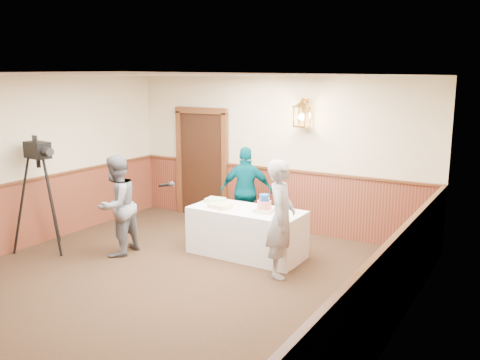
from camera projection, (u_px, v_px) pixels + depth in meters
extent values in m
plane|color=black|center=(151.00, 293.00, 6.65)|extent=(7.00, 7.00, 0.00)
cube|color=beige|center=(275.00, 153.00, 9.30)|extent=(6.00, 0.02, 2.80)
cube|color=beige|center=(0.00, 167.00, 7.88)|extent=(0.02, 7.00, 2.80)
cube|color=beige|center=(387.00, 224.00, 4.85)|extent=(0.02, 7.00, 2.80)
cube|color=white|center=(143.00, 75.00, 6.09)|extent=(6.00, 7.00, 0.02)
cube|color=#582419|center=(274.00, 199.00, 9.46)|extent=(5.98, 0.04, 1.10)
cube|color=#582419|center=(6.00, 220.00, 8.04)|extent=(0.04, 6.98, 1.10)
cube|color=#582419|center=(380.00, 306.00, 5.03)|extent=(0.04, 6.98, 1.10)
cube|color=#572E17|center=(274.00, 169.00, 9.33)|extent=(5.98, 0.07, 0.04)
cube|color=black|center=(202.00, 165.00, 10.14)|extent=(1.00, 0.06, 2.10)
cube|color=white|center=(247.00, 232.00, 8.00)|extent=(1.80, 0.80, 0.75)
cube|color=beige|center=(264.00, 210.00, 7.74)|extent=(0.29, 0.29, 0.05)
cylinder|color=#E30100|center=(264.00, 205.00, 7.72)|extent=(0.22, 0.22, 0.13)
cylinder|color=#19459C|center=(264.00, 198.00, 7.70)|extent=(0.15, 0.15, 0.10)
cube|color=#D1B67C|center=(220.00, 206.00, 7.98)|extent=(0.37, 0.30, 0.07)
cube|color=#BBE2A0|center=(215.00, 200.00, 8.36)|extent=(0.31, 0.26, 0.07)
imported|color=slate|center=(117.00, 205.00, 7.96)|extent=(0.68, 0.83, 1.60)
cylinder|color=black|center=(165.00, 185.00, 7.34)|extent=(0.23, 0.06, 0.09)
sphere|color=black|center=(172.00, 184.00, 7.27)|extent=(0.08, 0.08, 0.08)
imported|color=gray|center=(281.00, 219.00, 7.09)|extent=(0.56, 0.70, 1.67)
imported|color=#004653|center=(246.00, 191.00, 8.99)|extent=(1.00, 0.73, 1.58)
cube|color=black|center=(37.00, 150.00, 7.96)|extent=(0.46, 0.30, 0.26)
cylinder|color=black|center=(47.00, 152.00, 7.79)|extent=(0.19, 0.15, 0.13)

